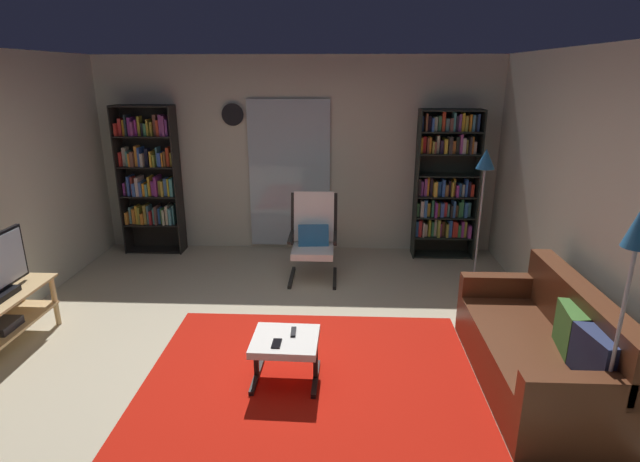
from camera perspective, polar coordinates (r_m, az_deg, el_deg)
The scene contains 16 objects.
ground_plane at distance 4.50m, azimuth -5.66°, elevation -14.20°, with size 7.02×7.02×0.00m, color #C0B394.
wall_back at distance 6.79m, azimuth -2.60°, elevation 8.62°, with size 5.60×0.06×2.60m, color beige.
wall_right at distance 4.45m, azimuth 30.61°, elevation 1.27°, with size 0.06×6.00×2.60m, color beige.
glass_door_panel at distance 6.78m, azimuth -3.53°, elevation 6.45°, with size 1.10×0.01×2.00m, color silver.
area_rug at distance 4.23m, azimuth -1.01°, elevation -16.35°, with size 2.69×2.13×0.01m, color red.
tv_stand at distance 5.19m, azimuth -32.66°, elevation -8.31°, with size 0.42×1.11×0.52m.
bookshelf_near_tv at distance 7.06m, azimuth -18.98°, elevation 5.96°, with size 0.78×0.30×1.98m.
bookshelf_near_sofa at distance 6.70m, azimuth 14.27°, elevation 5.38°, with size 0.79×0.30×1.94m.
leather_sofa at distance 4.33m, azimuth 24.24°, elevation -12.44°, with size 0.80×1.74×0.83m.
lounge_armchair at distance 5.91m, azimuth -0.76°, elevation -0.39°, with size 0.56×0.65×1.02m.
ottoman at distance 4.04m, azimuth -4.00°, elevation -12.98°, with size 0.53×0.49×0.38m.
tv_remote at distance 4.06m, azimuth -3.07°, elevation -11.51°, with size 0.04×0.14×0.02m, color black.
cell_phone at distance 3.92m, azimuth -5.01°, elevation -12.76°, with size 0.07×0.14×0.01m, color black.
floor_lamp_by_sofa at distance 3.40m, azimuth 32.30°, elevation -3.14°, with size 0.22×0.22×1.69m.
floor_lamp_by_shelf at distance 6.02m, azimuth 18.38°, elevation 6.33°, with size 0.22×0.22×1.56m.
wall_clock at distance 6.77m, azimuth -10.01°, elevation 13.05°, with size 0.29×0.03×0.29m.
Camera 1 is at (0.59, -3.78, 2.37)m, focal length 27.83 mm.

